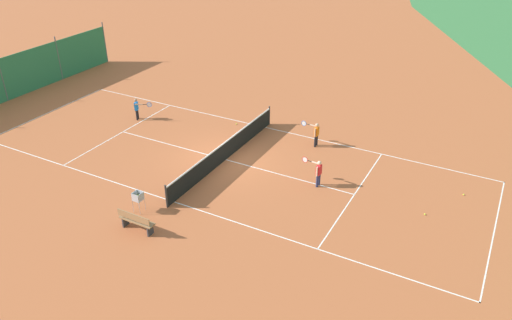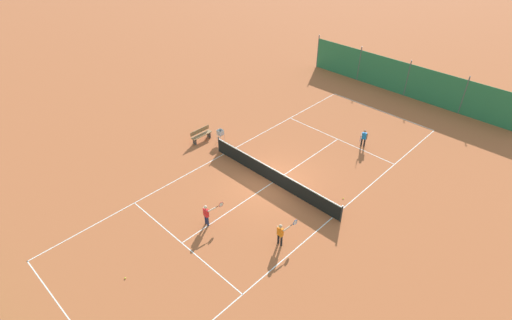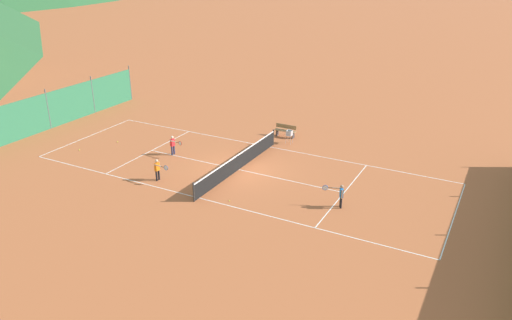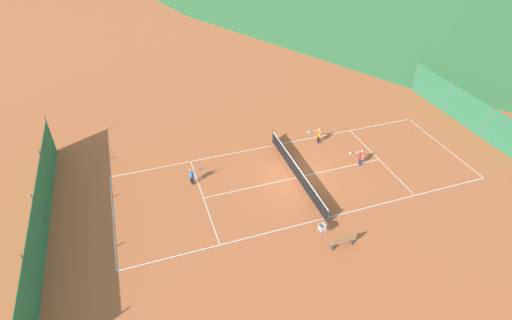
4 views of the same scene
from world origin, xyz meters
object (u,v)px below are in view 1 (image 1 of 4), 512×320
object	(u,v)px
tennis_ball_far_corner	(425,214)
tennis_ball_mid_court	(236,124)
ball_hopper	(138,198)
courtside_bench	(136,221)
player_near_service	(316,133)
player_near_baseline	(318,171)
player_far_baseline	(137,108)
tennis_net	(225,150)
tennis_ball_by_net_left	(464,195)

from	to	relation	value
tennis_ball_far_corner	tennis_ball_mid_court	distance (m)	11.54
ball_hopper	courtside_bench	bearing A→B (deg)	36.18
player_near_service	player_near_baseline	bearing A→B (deg)	23.93
tennis_ball_mid_court	courtside_bench	xyz separation A→B (m)	(10.02, 1.52, 0.42)
player_far_baseline	tennis_ball_far_corner	world-z (taller)	player_far_baseline
player_near_baseline	tennis_net	bearing A→B (deg)	-90.95
tennis_ball_by_net_left	player_near_service	bearing A→B (deg)	-99.48
tennis_net	player_far_baseline	world-z (taller)	player_far_baseline
player_far_baseline	tennis_ball_far_corner	distance (m)	16.17
courtside_bench	tennis_ball_far_corner	bearing A→B (deg)	123.63
ball_hopper	courtside_bench	xyz separation A→B (m)	(1.05, 0.76, -0.20)
player_far_baseline	ball_hopper	xyz separation A→B (m)	(6.95, 5.90, -0.06)
player_far_baseline	ball_hopper	bearing A→B (deg)	40.35
tennis_net	tennis_ball_far_corner	distance (m)	9.36
player_far_baseline	tennis_ball_by_net_left	world-z (taller)	player_far_baseline
tennis_ball_mid_court	courtside_bench	distance (m)	10.14
player_far_baseline	courtside_bench	bearing A→B (deg)	39.83
player_far_baseline	tennis_ball_far_corner	size ratio (longest dim) A/B	18.56
player_near_service	courtside_bench	world-z (taller)	player_near_service
player_near_baseline	tennis_ball_by_net_left	bearing A→B (deg)	111.18
player_far_baseline	player_near_service	world-z (taller)	player_near_service
tennis_ball_by_net_left	courtside_bench	bearing A→B (deg)	-51.10
player_far_baseline	tennis_ball_by_net_left	xyz separation A→B (m)	(-0.50, 17.20, -0.68)
player_near_service	ball_hopper	bearing A→B (deg)	-24.79
courtside_bench	player_near_baseline	bearing A→B (deg)	142.72
tennis_ball_far_corner	player_near_baseline	bearing A→B (deg)	-90.22
player_far_baseline	player_near_baseline	bearing A→B (deg)	81.41
tennis_ball_far_corner	courtside_bench	world-z (taller)	courtside_bench
player_near_service	tennis_ball_by_net_left	size ratio (longest dim) A/B	18.93
tennis_ball_by_net_left	ball_hopper	size ratio (longest dim) A/B	0.07
courtside_bench	tennis_net	bearing A→B (deg)	179.55
player_near_service	tennis_ball_by_net_left	xyz separation A→B (m)	(1.22, 7.29, -0.70)
player_far_baseline	courtside_bench	size ratio (longest dim) A/B	0.82
tennis_net	ball_hopper	world-z (taller)	tennis_net
player_far_baseline	ball_hopper	distance (m)	9.12
ball_hopper	tennis_ball_far_corner	bearing A→B (deg)	117.11
player_near_service	tennis_ball_mid_court	size ratio (longest dim) A/B	18.93
tennis_ball_by_net_left	ball_hopper	world-z (taller)	ball_hopper
tennis_net	tennis_ball_far_corner	world-z (taller)	tennis_net
player_near_baseline	courtside_bench	world-z (taller)	player_near_baseline
tennis_ball_far_corner	courtside_bench	xyz separation A→B (m)	(6.25, -9.39, 0.42)
tennis_net	tennis_ball_mid_court	bearing A→B (deg)	-156.87
courtside_bench	player_near_service	bearing A→B (deg)	161.57
tennis_ball_far_corner	player_far_baseline	bearing A→B (deg)	-96.20
tennis_ball_mid_court	tennis_ball_by_net_left	bearing A→B (deg)	82.82
tennis_ball_by_net_left	tennis_ball_far_corner	world-z (taller)	same
player_far_baseline	courtside_bench	world-z (taller)	player_far_baseline
player_far_baseline	player_near_service	xyz separation A→B (m)	(-1.72, 9.91, 0.01)
player_near_service	player_near_baseline	distance (m)	3.77
player_far_baseline	player_near_baseline	distance (m)	11.57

